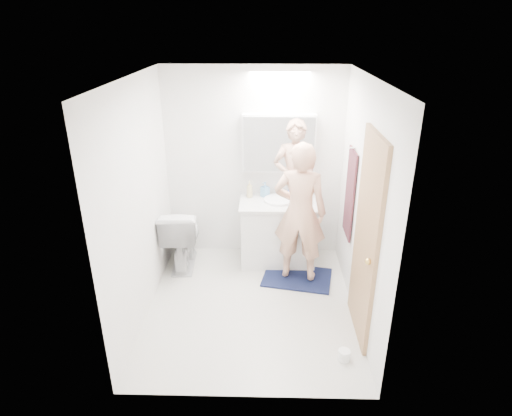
{
  "coord_description": "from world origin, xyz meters",
  "views": [
    {
      "loc": [
        0.15,
        -3.89,
        2.86
      ],
      "look_at": [
        0.05,
        0.25,
        1.05
      ],
      "focal_mm": 30.28,
      "sensor_mm": 36.0,
      "label": 1
    }
  ],
  "objects_px": {
    "medicine_cabinet": "(279,143)",
    "soap_bottle_b": "(265,189)",
    "toilet_paper_roll": "(344,355)",
    "person": "(300,213)",
    "toilet": "(182,236)",
    "soap_bottle_a": "(250,189)",
    "vanity_cabinet": "(278,233)",
    "toothbrush_cup": "(291,194)"
  },
  "relations": [
    {
      "from": "soap_bottle_a",
      "to": "medicine_cabinet",
      "type": "bearing_deg",
      "value": 9.69
    },
    {
      "from": "soap_bottle_b",
      "to": "toothbrush_cup",
      "type": "xyz_separation_m",
      "value": [
        0.33,
        -0.02,
        -0.05
      ]
    },
    {
      "from": "soap_bottle_a",
      "to": "toilet_paper_roll",
      "type": "relative_size",
      "value": 1.92
    },
    {
      "from": "person",
      "to": "soap_bottle_a",
      "type": "height_order",
      "value": "person"
    },
    {
      "from": "person",
      "to": "toilet_paper_roll",
      "type": "height_order",
      "value": "person"
    },
    {
      "from": "medicine_cabinet",
      "to": "toothbrush_cup",
      "type": "xyz_separation_m",
      "value": [
        0.17,
        -0.05,
        -0.63
      ]
    },
    {
      "from": "soap_bottle_a",
      "to": "toilet_paper_roll",
      "type": "height_order",
      "value": "soap_bottle_a"
    },
    {
      "from": "person",
      "to": "vanity_cabinet",
      "type": "bearing_deg",
      "value": -50.28
    },
    {
      "from": "toilet",
      "to": "soap_bottle_a",
      "type": "height_order",
      "value": "soap_bottle_a"
    },
    {
      "from": "vanity_cabinet",
      "to": "toilet_paper_roll",
      "type": "height_order",
      "value": "vanity_cabinet"
    },
    {
      "from": "medicine_cabinet",
      "to": "soap_bottle_b",
      "type": "xyz_separation_m",
      "value": [
        -0.16,
        -0.03,
        -0.59
      ]
    },
    {
      "from": "toilet",
      "to": "soap_bottle_b",
      "type": "xyz_separation_m",
      "value": [
        1.03,
        0.3,
        0.52
      ]
    },
    {
      "from": "medicine_cabinet",
      "to": "toilet",
      "type": "bearing_deg",
      "value": -164.7
    },
    {
      "from": "soap_bottle_a",
      "to": "soap_bottle_b",
      "type": "bearing_deg",
      "value": 8.91
    },
    {
      "from": "vanity_cabinet",
      "to": "person",
      "type": "height_order",
      "value": "person"
    },
    {
      "from": "soap_bottle_b",
      "to": "toilet_paper_roll",
      "type": "relative_size",
      "value": 1.73
    },
    {
      "from": "soap_bottle_b",
      "to": "toilet_paper_roll",
      "type": "xyz_separation_m",
      "value": [
        0.74,
        -1.94,
        -0.86
      ]
    },
    {
      "from": "toilet",
      "to": "soap_bottle_b",
      "type": "relative_size",
      "value": 4.21
    },
    {
      "from": "soap_bottle_b",
      "to": "person",
      "type": "bearing_deg",
      "value": -56.45
    },
    {
      "from": "vanity_cabinet",
      "to": "person",
      "type": "bearing_deg",
      "value": -61.38
    },
    {
      "from": "vanity_cabinet",
      "to": "toothbrush_cup",
      "type": "height_order",
      "value": "toothbrush_cup"
    },
    {
      "from": "vanity_cabinet",
      "to": "toilet",
      "type": "relative_size",
      "value": 1.13
    },
    {
      "from": "medicine_cabinet",
      "to": "toilet_paper_roll",
      "type": "bearing_deg",
      "value": -73.58
    },
    {
      "from": "vanity_cabinet",
      "to": "medicine_cabinet",
      "type": "bearing_deg",
      "value": 92.37
    },
    {
      "from": "toothbrush_cup",
      "to": "soap_bottle_a",
      "type": "bearing_deg",
      "value": -178.9
    },
    {
      "from": "vanity_cabinet",
      "to": "soap_bottle_b",
      "type": "height_order",
      "value": "soap_bottle_b"
    },
    {
      "from": "soap_bottle_a",
      "to": "toilet",
      "type": "bearing_deg",
      "value": -162.43
    },
    {
      "from": "toilet",
      "to": "soap_bottle_b",
      "type": "bearing_deg",
      "value": -167.0
    },
    {
      "from": "vanity_cabinet",
      "to": "soap_bottle_a",
      "type": "xyz_separation_m",
      "value": [
        -0.36,
        0.15,
        0.54
      ]
    },
    {
      "from": "toilet",
      "to": "toothbrush_cup",
      "type": "height_order",
      "value": "toothbrush_cup"
    },
    {
      "from": "medicine_cabinet",
      "to": "soap_bottle_b",
      "type": "relative_size",
      "value": 4.64
    },
    {
      "from": "soap_bottle_b",
      "to": "toothbrush_cup",
      "type": "bearing_deg",
      "value": -3.47
    },
    {
      "from": "medicine_cabinet",
      "to": "toothbrush_cup",
      "type": "height_order",
      "value": "medicine_cabinet"
    },
    {
      "from": "medicine_cabinet",
      "to": "person",
      "type": "relative_size",
      "value": 0.54
    },
    {
      "from": "toilet_paper_roll",
      "to": "person",
      "type": "bearing_deg",
      "value": 104.35
    },
    {
      "from": "toilet",
      "to": "toilet_paper_roll",
      "type": "relative_size",
      "value": 7.27
    },
    {
      "from": "medicine_cabinet",
      "to": "toilet",
      "type": "height_order",
      "value": "medicine_cabinet"
    },
    {
      "from": "toilet",
      "to": "medicine_cabinet",
      "type": "bearing_deg",
      "value": -167.71
    },
    {
      "from": "vanity_cabinet",
      "to": "medicine_cabinet",
      "type": "xyz_separation_m",
      "value": [
        -0.01,
        0.21,
        1.11
      ]
    },
    {
      "from": "medicine_cabinet",
      "to": "toilet",
      "type": "relative_size",
      "value": 1.1
    },
    {
      "from": "medicine_cabinet",
      "to": "toilet_paper_roll",
      "type": "height_order",
      "value": "medicine_cabinet"
    },
    {
      "from": "person",
      "to": "soap_bottle_b",
      "type": "height_order",
      "value": "person"
    }
  ]
}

